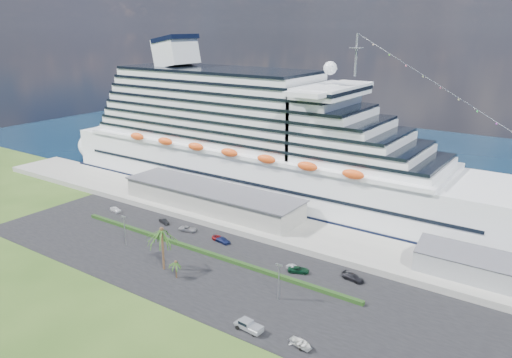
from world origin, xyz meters
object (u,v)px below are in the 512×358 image
Objects in this scene: cruise_ship at (264,147)px; boat_trailer at (301,343)px; parked_car_3 at (223,240)px; pickup_truck at (248,325)px.

cruise_ship reaches higher than boat_trailer.
parked_car_3 is 0.82× the size of pickup_truck.
pickup_truck is 1.11× the size of boat_trailer.
parked_car_3 is 48.98m from boat_trailer.
pickup_truck is at bearing -124.85° from parked_car_3.
cruise_ship is 38.82× the size of parked_car_3.
pickup_truck reaches higher than parked_car_3.
pickup_truck is (42.87, -68.93, -15.45)m from cruise_ship.
boat_trailer is (53.82, -67.92, -15.58)m from cruise_ship.
cruise_ship is 31.96× the size of pickup_truck.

